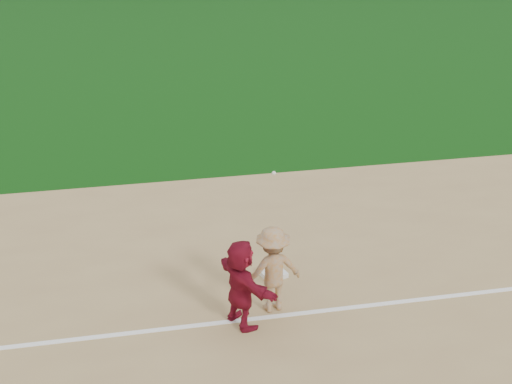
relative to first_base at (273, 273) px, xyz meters
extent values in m
plane|color=#0C3C0B|center=(-0.13, -0.45, -0.07)|extent=(160.00, 160.00, 0.00)
cube|color=white|center=(-0.13, -1.25, -0.04)|extent=(60.00, 0.10, 0.01)
cube|color=white|center=(0.00, 0.00, 0.00)|extent=(0.55, 0.55, 0.10)
imported|color=maroon|center=(-0.82, -1.33, 0.76)|extent=(1.07, 1.56, 1.62)
imported|color=gray|center=(-0.22, -0.99, 0.75)|extent=(1.12, 0.75, 1.61)
sphere|color=silver|center=(-0.15, -0.65, 2.41)|extent=(0.07, 0.07, 0.07)
camera|label=1|loc=(-2.18, -10.02, 6.86)|focal=45.00mm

